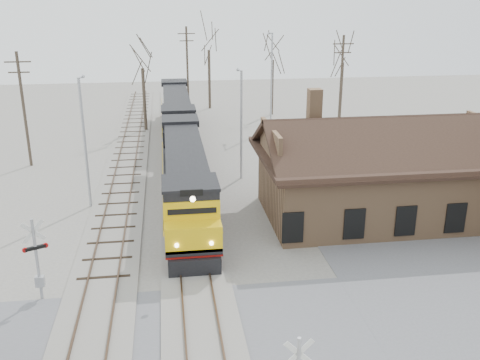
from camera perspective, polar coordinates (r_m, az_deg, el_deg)
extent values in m
plane|color=#9C978D|center=(22.46, -3.88, -17.28)|extent=(140.00, 140.00, 0.00)
cube|color=slate|center=(22.45, -3.88, -17.25)|extent=(60.00, 9.00, 0.03)
cube|color=#9C978D|center=(35.62, -5.73, -2.79)|extent=(3.40, 90.00, 0.12)
cube|color=#473323|center=(35.57, -6.89, -2.68)|extent=(0.08, 90.00, 0.14)
cube|color=#473323|center=(35.61, -4.58, -2.57)|extent=(0.08, 90.00, 0.14)
cube|color=#9C978D|center=(35.77, -12.96, -3.11)|extent=(3.40, 90.00, 0.12)
cube|color=#473323|center=(35.80, -14.11, -3.00)|extent=(0.08, 90.00, 0.14)
cube|color=#473323|center=(35.67, -11.82, -2.90)|extent=(0.08, 90.00, 0.14)
cube|color=#916B4B|center=(34.67, 14.62, -0.54)|extent=(14.00, 8.00, 4.00)
cube|color=black|center=(34.04, 14.91, 2.79)|extent=(15.20, 9.20, 0.30)
cube|color=black|center=(31.76, 16.63, 3.35)|extent=(15.00, 4.71, 2.66)
cube|color=black|center=(35.85, 13.66, 5.36)|extent=(15.00, 4.71, 2.66)
cube|color=#916B4B|center=(33.47, 7.94, 7.75)|extent=(0.80, 0.80, 2.20)
cube|color=black|center=(29.93, -5.23, -6.25)|extent=(2.36, 3.77, 0.94)
cube|color=black|center=(41.34, -6.15, 1.01)|extent=(2.36, 3.77, 0.94)
cube|color=black|center=(35.30, -5.80, -0.90)|extent=(2.83, 18.86, 0.33)
cube|color=maroon|center=(35.37, -5.79, -1.21)|extent=(2.85, 18.86, 0.11)
cube|color=black|center=(35.95, -5.96, 1.93)|extent=(2.45, 13.67, 2.64)
cube|color=black|center=(28.26, -5.27, -2.92)|extent=(2.83, 2.64, 2.64)
cube|color=#E7B70C|center=(27.11, -5.03, -5.75)|extent=(2.83, 1.70, 1.32)
cube|color=black|center=(26.90, -4.83, -9.33)|extent=(2.64, 0.25, 0.94)
cylinder|color=#FFF2CC|center=(25.45, -5.07, -2.04)|extent=(0.26, 0.10, 0.26)
cube|color=black|center=(48.14, -6.48, 3.62)|extent=(2.36, 3.77, 0.94)
cube|color=black|center=(60.04, -6.87, 6.72)|extent=(2.36, 3.77, 0.94)
cube|color=black|center=(53.89, -6.73, 6.12)|extent=(2.83, 18.86, 0.33)
cube|color=maroon|center=(53.94, -6.72, 5.90)|extent=(2.85, 18.86, 0.11)
cube|color=black|center=(54.74, -6.82, 7.88)|extent=(2.45, 13.67, 2.64)
cube|color=black|center=(46.77, -6.54, 5.96)|extent=(2.83, 2.64, 2.64)
cube|color=black|center=(45.40, -6.44, 4.52)|extent=(2.83, 1.70, 1.32)
cube|color=black|center=(44.87, -6.33, 2.47)|extent=(2.64, 0.25, 0.94)
cube|color=silver|center=(16.98, 6.28, -17.91)|extent=(0.96, 0.08, 0.96)
cube|color=silver|center=(16.98, 6.28, -17.91)|extent=(0.96, 0.08, 0.96)
cylinder|color=#A5A8AD|center=(26.07, -20.84, -7.95)|extent=(0.14, 0.14, 3.99)
cube|color=silver|center=(25.49, -21.21, -5.15)|extent=(0.97, 0.47, 1.04)
cube|color=silver|center=(25.49, -21.21, -5.15)|extent=(0.97, 0.47, 1.04)
cube|color=black|center=(25.81, -21.00, -6.76)|extent=(0.88, 0.51, 0.15)
cylinder|color=#B20C0C|center=(25.88, -20.03, -6.57)|extent=(0.25, 0.17, 0.24)
cylinder|color=#B20C0C|center=(25.75, -21.97, -6.96)|extent=(0.25, 0.17, 0.24)
cube|color=#A5A8AD|center=(26.56, -20.56, -10.07)|extent=(0.40, 0.30, 0.50)
cylinder|color=#A5A8AD|center=(35.64, -16.21, 3.66)|extent=(0.18, 0.18, 8.52)
cylinder|color=#A5A8AD|center=(35.70, -16.65, 10.49)|extent=(0.12, 1.80, 0.12)
cube|color=#A5A8AD|center=(36.49, -16.46, 10.52)|extent=(0.25, 0.50, 0.12)
cylinder|color=#A5A8AD|center=(39.87, 0.14, 5.78)|extent=(0.18, 0.18, 8.19)
cylinder|color=#A5A8AD|center=(40.02, -0.04, 11.65)|extent=(0.12, 1.80, 0.12)
cube|color=#A5A8AD|center=(40.82, -0.20, 11.66)|extent=(0.25, 0.50, 0.12)
cylinder|color=#A5A8AD|center=(55.69, 3.37, 10.41)|extent=(0.18, 0.18, 9.75)
cylinder|color=#A5A8AD|center=(56.05, 3.28, 15.38)|extent=(0.12, 1.80, 0.12)
cube|color=#A5A8AD|center=(56.84, 3.12, 15.34)|extent=(0.25, 0.50, 0.12)
cylinder|color=#382D23|center=(46.23, -22.04, 6.90)|extent=(0.24, 0.24, 9.21)
cube|color=#382D23|center=(45.67, -22.64, 11.55)|extent=(2.00, 0.10, 0.10)
cube|color=#382D23|center=(45.76, -22.51, 10.57)|extent=(1.60, 0.10, 0.10)
cylinder|color=#382D23|center=(63.88, -5.62, 11.56)|extent=(0.24, 0.24, 9.92)
cube|color=#382D23|center=(63.47, -5.74, 15.28)|extent=(2.00, 0.10, 0.10)
cube|color=#382D23|center=(63.53, -5.72, 14.56)|extent=(1.60, 0.10, 0.10)
cylinder|color=#382D23|center=(52.62, 10.69, 9.63)|extent=(0.24, 0.24, 9.80)
cube|color=#382D23|center=(52.12, 10.97, 14.07)|extent=(2.00, 0.10, 0.10)
cube|color=#382D23|center=(52.19, 10.91, 13.20)|extent=(1.60, 0.10, 0.10)
cylinder|color=#382D23|center=(55.70, -10.17, 8.39)|extent=(0.32, 0.32, 6.39)
cylinder|color=#382D23|center=(66.33, -3.28, 10.65)|extent=(0.32, 0.32, 7.05)
cylinder|color=#382D23|center=(62.87, 3.45, 9.82)|extent=(0.32, 0.32, 6.30)
cylinder|color=#382D23|center=(61.08, 10.72, 9.27)|extent=(0.32, 0.32, 6.33)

